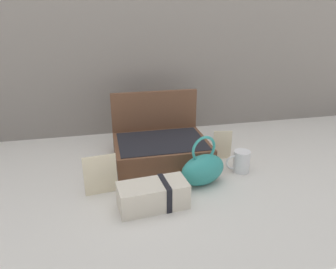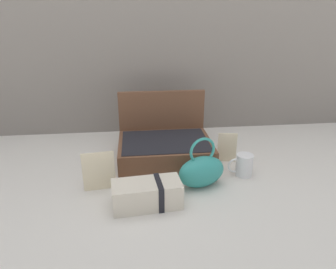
# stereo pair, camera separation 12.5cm
# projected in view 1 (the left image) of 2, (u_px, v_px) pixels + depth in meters

# --- Properties ---
(ground_plane) EXTENTS (6.00, 6.00, 0.00)m
(ground_plane) POSITION_uv_depth(u_px,v_px,m) (166.00, 175.00, 1.34)
(ground_plane) COLOR beige
(back_wall) EXTENTS (3.20, 0.06, 1.40)m
(back_wall) POSITION_uv_depth(u_px,v_px,m) (142.00, 3.00, 1.61)
(back_wall) COLOR gray
(back_wall) RESTS_ON ground_plane
(open_suitcase) EXTENTS (0.43, 0.34, 0.29)m
(open_suitcase) POSITION_uv_depth(u_px,v_px,m) (160.00, 145.00, 1.48)
(open_suitcase) COLOR brown
(open_suitcase) RESTS_ON ground_plane
(teal_pouch_handbag) EXTENTS (0.22, 0.15, 0.21)m
(teal_pouch_handbag) POSITION_uv_depth(u_px,v_px,m) (203.00, 169.00, 1.25)
(teal_pouch_handbag) COLOR teal
(teal_pouch_handbag) RESTS_ON ground_plane
(cream_toiletry_bag) EXTENTS (0.26, 0.14, 0.10)m
(cream_toiletry_bag) POSITION_uv_depth(u_px,v_px,m) (154.00, 195.00, 1.11)
(cream_toiletry_bag) COLOR beige
(cream_toiletry_bag) RESTS_ON ground_plane
(coffee_mug) EXTENTS (0.11, 0.07, 0.10)m
(coffee_mug) POSITION_uv_depth(u_px,v_px,m) (241.00, 161.00, 1.36)
(coffee_mug) COLOR silver
(coffee_mug) RESTS_ON ground_plane
(info_card_left) EXTENTS (0.13, 0.02, 0.16)m
(info_card_left) POSITION_uv_depth(u_px,v_px,m) (100.00, 175.00, 1.18)
(info_card_left) COLOR beige
(info_card_left) RESTS_ON ground_plane
(poster_card_right) EXTENTS (0.09, 0.02, 0.14)m
(poster_card_right) POSITION_uv_depth(u_px,v_px,m) (222.00, 145.00, 1.47)
(poster_card_right) COLOR beige
(poster_card_right) RESTS_ON ground_plane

